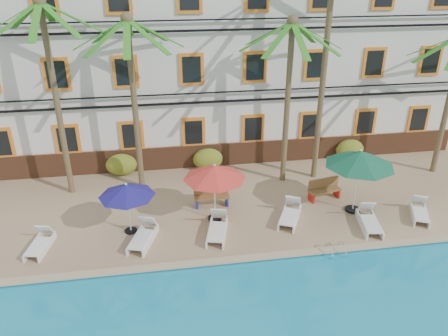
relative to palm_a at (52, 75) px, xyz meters
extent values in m
plane|color=#384C23|center=(7.30, -5.22, -5.65)|extent=(100.00, 100.00, 0.00)
cube|color=tan|center=(7.30, -0.22, -5.52)|extent=(30.00, 12.00, 0.25)
cube|color=tan|center=(7.30, -6.12, -5.37)|extent=(30.00, 0.35, 0.06)
cube|color=silver|center=(7.30, 4.78, -0.40)|extent=(25.00, 6.00, 10.00)
cube|color=brown|center=(7.30, 1.72, -4.80)|extent=(25.00, 0.12, 1.20)
cube|color=orange|center=(-3.20, 1.73, -3.50)|extent=(1.15, 0.10, 1.50)
cube|color=black|center=(-3.20, 1.68, -3.50)|extent=(0.85, 0.04, 1.20)
cube|color=orange|center=(-0.20, 1.73, -3.50)|extent=(1.15, 0.10, 1.50)
cube|color=black|center=(-0.20, 1.68, -3.50)|extent=(0.85, 0.04, 1.20)
cube|color=orange|center=(2.80, 1.73, -3.50)|extent=(1.15, 0.10, 1.50)
cube|color=black|center=(2.80, 1.68, -3.50)|extent=(0.85, 0.04, 1.20)
cube|color=orange|center=(5.80, 1.73, -3.50)|extent=(1.15, 0.10, 1.50)
cube|color=black|center=(5.80, 1.68, -3.50)|extent=(0.85, 0.04, 1.20)
cube|color=orange|center=(8.80, 1.73, -3.50)|extent=(1.15, 0.10, 1.50)
cube|color=black|center=(8.80, 1.68, -3.50)|extent=(0.85, 0.04, 1.20)
cube|color=orange|center=(11.80, 1.73, -3.50)|extent=(1.15, 0.10, 1.50)
cube|color=black|center=(11.80, 1.68, -3.50)|extent=(0.85, 0.04, 1.20)
cube|color=orange|center=(14.80, 1.73, -3.50)|extent=(1.15, 0.10, 1.50)
cube|color=black|center=(14.80, 1.68, -3.50)|extent=(0.85, 0.04, 1.20)
cube|color=orange|center=(17.80, 1.73, -3.50)|extent=(1.15, 0.10, 1.50)
cube|color=black|center=(17.80, 1.68, -3.50)|extent=(0.85, 0.04, 1.20)
cube|color=orange|center=(-0.20, 1.73, -0.40)|extent=(1.15, 0.10, 1.50)
cube|color=black|center=(-0.20, 1.68, -0.40)|extent=(0.85, 0.04, 1.20)
cube|color=orange|center=(2.80, 1.73, -0.40)|extent=(1.15, 0.10, 1.50)
cube|color=black|center=(2.80, 1.68, -0.40)|extent=(0.85, 0.04, 1.20)
cube|color=orange|center=(5.80, 1.73, -0.40)|extent=(1.15, 0.10, 1.50)
cube|color=black|center=(5.80, 1.68, -0.40)|extent=(0.85, 0.04, 1.20)
cube|color=orange|center=(8.80, 1.73, -0.40)|extent=(1.15, 0.10, 1.50)
cube|color=black|center=(8.80, 1.68, -0.40)|extent=(0.85, 0.04, 1.20)
cube|color=orange|center=(11.80, 1.73, -0.40)|extent=(1.15, 0.10, 1.50)
cube|color=black|center=(11.80, 1.68, -0.40)|extent=(0.85, 0.04, 1.20)
cube|color=orange|center=(14.80, 1.73, -0.40)|extent=(1.15, 0.10, 1.50)
cube|color=black|center=(14.80, 1.68, -0.40)|extent=(0.85, 0.04, 1.20)
cube|color=orange|center=(17.80, 1.73, -0.40)|extent=(1.15, 0.10, 1.50)
cube|color=black|center=(17.80, 1.68, -0.40)|extent=(0.85, 0.04, 1.20)
cube|color=black|center=(7.30, 1.58, -1.95)|extent=(25.00, 0.08, 0.10)
cube|color=black|center=(7.30, 1.58, -1.50)|extent=(25.00, 0.08, 0.06)
cube|color=black|center=(7.30, 1.58, 1.35)|extent=(25.00, 0.08, 0.10)
cube|color=black|center=(7.30, 1.58, 1.80)|extent=(25.00, 0.08, 0.06)
cylinder|color=brown|center=(0.00, 0.00, -1.30)|extent=(0.26, 0.26, 8.19)
sphere|color=brown|center=(0.00, 0.00, 2.80)|extent=(0.50, 0.50, 0.50)
cube|color=#27761C|center=(0.00, 1.10, 2.21)|extent=(0.28, 2.22, 1.20)
cube|color=#27761C|center=(-0.78, 0.78, 2.21)|extent=(1.77, 1.77, 1.20)
cube|color=#27761C|center=(-1.10, 0.00, 2.21)|extent=(2.22, 0.28, 1.20)
cube|color=#27761C|center=(-0.78, -0.78, 2.21)|extent=(1.77, 1.77, 1.20)
cube|color=#27761C|center=(0.00, -1.10, 2.21)|extent=(0.28, 2.22, 1.20)
cube|color=#27761C|center=(0.78, -0.78, 2.21)|extent=(1.77, 1.77, 1.20)
cube|color=#27761C|center=(1.10, 0.00, 2.21)|extent=(2.22, 0.28, 1.20)
cube|color=#27761C|center=(0.78, 0.78, 2.21)|extent=(1.77, 1.77, 1.20)
cylinder|color=brown|center=(3.16, 0.06, -1.65)|extent=(0.26, 0.26, 7.51)
sphere|color=brown|center=(3.16, 0.06, 2.11)|extent=(0.50, 0.50, 0.50)
cube|color=#27761C|center=(3.16, 1.16, 1.52)|extent=(0.28, 2.22, 1.20)
cube|color=#27761C|center=(2.38, 0.84, 1.52)|extent=(1.77, 1.77, 1.20)
cube|color=#27761C|center=(2.06, 0.06, 1.52)|extent=(2.22, 0.28, 1.20)
cube|color=#27761C|center=(2.38, -0.72, 1.52)|extent=(1.77, 1.77, 1.20)
cube|color=#27761C|center=(3.16, -1.04, 1.52)|extent=(0.28, 2.22, 1.20)
cube|color=#27761C|center=(3.94, -0.72, 1.52)|extent=(1.77, 1.77, 1.20)
cube|color=#27761C|center=(4.26, 0.06, 1.52)|extent=(2.22, 0.28, 1.20)
cube|color=#27761C|center=(3.94, 0.84, 1.52)|extent=(1.77, 1.77, 1.20)
cylinder|color=brown|center=(9.84, -0.38, -1.73)|extent=(0.26, 0.26, 7.33)
sphere|color=brown|center=(9.84, -0.38, 1.93)|extent=(0.50, 0.50, 0.50)
cube|color=#27761C|center=(9.84, 0.73, 1.34)|extent=(0.28, 2.22, 1.20)
cube|color=#27761C|center=(9.06, 0.40, 1.34)|extent=(1.77, 1.77, 1.20)
cube|color=#27761C|center=(8.74, -0.38, 1.34)|extent=(2.22, 0.28, 1.20)
cube|color=#27761C|center=(9.06, -1.16, 1.34)|extent=(1.77, 1.77, 1.20)
cube|color=#27761C|center=(9.84, -1.48, 1.34)|extent=(0.28, 2.22, 1.20)
cube|color=#27761C|center=(10.62, -1.16, 1.34)|extent=(1.77, 1.77, 1.20)
cube|color=#27761C|center=(10.94, -0.38, 1.34)|extent=(2.22, 0.28, 1.20)
cube|color=#27761C|center=(10.62, 0.40, 1.34)|extent=(1.77, 1.77, 1.20)
cylinder|color=brown|center=(11.45, -0.25, -0.27)|extent=(0.26, 0.26, 10.25)
cylinder|color=brown|center=(17.56, -0.63, -2.07)|extent=(0.26, 0.26, 6.66)
cube|color=#27761C|center=(17.56, 0.48, 0.67)|extent=(0.28, 2.22, 1.20)
cube|color=#27761C|center=(16.78, 0.15, 0.67)|extent=(1.77, 1.77, 1.20)
cube|color=#27761C|center=(16.46, -0.63, 0.67)|extent=(2.22, 0.28, 1.20)
ellipsoid|color=#245E1A|center=(2.19, 1.38, -4.85)|extent=(1.50, 0.90, 1.10)
ellipsoid|color=#245E1A|center=(6.45, 1.38, -4.85)|extent=(1.50, 0.90, 1.10)
ellipsoid|color=#245E1A|center=(13.98, 1.38, -4.85)|extent=(1.50, 0.90, 1.10)
cylinder|color=black|center=(2.77, -3.70, -5.36)|extent=(0.48, 0.48, 0.07)
cylinder|color=silver|center=(2.77, -3.70, -4.37)|extent=(0.06, 0.06, 2.05)
cone|color=navy|center=(2.77, -3.70, -3.56)|extent=(2.14, 2.14, 0.47)
sphere|color=silver|center=(2.77, -3.70, -3.30)|extent=(0.10, 0.10, 0.10)
cylinder|color=black|center=(6.14, -3.32, -5.36)|extent=(0.56, 0.56, 0.08)
cylinder|color=silver|center=(6.14, -3.32, -4.20)|extent=(0.06, 0.06, 2.40)
cone|color=red|center=(6.14, -3.32, -3.25)|extent=(2.50, 2.50, 0.55)
sphere|color=silver|center=(6.14, -3.32, -2.95)|extent=(0.10, 0.10, 0.10)
cylinder|color=black|center=(12.00, -3.58, -5.35)|extent=(0.63, 0.63, 0.09)
cylinder|color=silver|center=(12.00, -3.58, -4.04)|extent=(0.06, 0.06, 2.72)
cone|color=#13563B|center=(12.00, -3.58, -2.97)|extent=(2.83, 2.83, 0.62)
sphere|color=silver|center=(12.00, -3.58, -2.63)|extent=(0.10, 0.10, 0.10)
cube|color=white|center=(-0.52, -4.59, -5.12)|extent=(0.74, 1.23, 0.05)
cube|color=white|center=(-0.37, -3.81, -4.91)|extent=(0.60, 0.51, 0.57)
cube|color=white|center=(-0.73, -4.32, -5.27)|extent=(0.36, 1.61, 0.26)
cube|color=white|center=(-0.21, -4.42, -5.27)|extent=(0.36, 1.61, 0.26)
cube|color=white|center=(3.17, -4.77, -5.08)|extent=(0.98, 1.41, 0.06)
cube|color=white|center=(3.46, -3.93, -4.85)|extent=(0.72, 0.64, 0.64)
cube|color=white|center=(2.97, -4.44, -5.25)|extent=(0.65, 1.75, 0.30)
cube|color=white|center=(3.53, -4.63, -5.25)|extent=(0.65, 1.75, 0.30)
cube|color=white|center=(6.01, -4.73, -5.07)|extent=(0.92, 1.44, 0.06)
cube|color=white|center=(6.23, -3.84, -4.83)|extent=(0.72, 0.63, 0.66)
cube|color=white|center=(5.77, -4.41, -5.24)|extent=(0.53, 1.85, 0.31)
cube|color=white|center=(6.37, -4.56, -5.24)|extent=(0.53, 1.85, 0.31)
cube|color=white|center=(9.02, -4.15, -5.07)|extent=(1.13, 1.44, 0.06)
cube|color=white|center=(9.43, -3.34, -4.84)|extent=(0.76, 0.71, 0.65)
cube|color=white|center=(8.86, -3.78, -5.25)|extent=(0.90, 1.69, 0.30)
cube|color=white|center=(9.40, -4.06, -5.25)|extent=(0.90, 1.69, 0.30)
cube|color=white|center=(12.05, -5.14, -5.08)|extent=(0.85, 1.40, 0.06)
cube|color=white|center=(12.23, -4.26, -4.85)|extent=(0.69, 0.59, 0.65)
cube|color=white|center=(11.80, -4.84, -5.25)|extent=(0.42, 1.83, 0.30)
cube|color=white|center=(12.39, -4.96, -5.25)|extent=(0.42, 1.83, 0.30)
cube|color=white|center=(14.38, -4.75, -5.10)|extent=(0.99, 1.31, 0.05)
cube|color=white|center=(14.71, -3.99, -4.89)|extent=(0.68, 0.62, 0.59)
cube|color=white|center=(14.22, -4.43, -5.26)|extent=(0.74, 1.57, 0.27)
cube|color=white|center=(14.72, -4.65, -5.26)|extent=(0.74, 1.57, 0.27)
cube|color=olive|center=(6.16, -2.26, -4.97)|extent=(1.50, 0.46, 0.06)
cube|color=olive|center=(6.16, -2.04, -4.70)|extent=(1.50, 0.07, 0.45)
cube|color=navy|center=(5.51, -2.26, -5.20)|extent=(0.08, 0.45, 0.40)
cube|color=navy|center=(6.81, -2.26, -5.20)|extent=(0.08, 0.45, 0.40)
cube|color=olive|center=(11.15, -2.45, -4.97)|extent=(1.56, 0.74, 0.06)
cube|color=olive|center=(11.11, -2.24, -4.70)|extent=(1.48, 0.36, 0.45)
cube|color=#B51C14|center=(10.51, -2.58, -5.20)|extent=(0.17, 0.46, 0.40)
cube|color=#B51C14|center=(11.79, -2.32, -5.20)|extent=(0.17, 0.46, 0.40)
torus|color=silver|center=(9.93, -6.22, -5.40)|extent=(0.04, 0.74, 0.74)
torus|color=silver|center=(10.43, -6.22, -5.40)|extent=(0.04, 0.74, 0.74)
camera|label=1|loc=(4.12, -18.39, 4.29)|focal=35.00mm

